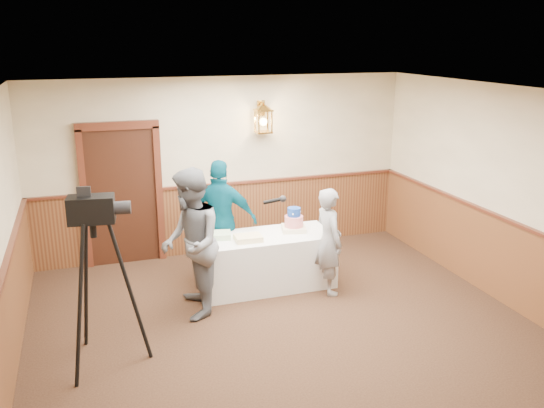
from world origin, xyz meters
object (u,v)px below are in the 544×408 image
(tv_camera_rig, at_px, (99,291))
(tiered_cake, at_px, (294,222))
(sheet_cake_yellow, at_px, (248,238))
(interviewer, at_px, (191,244))
(baker, at_px, (329,241))
(sheet_cake_green, at_px, (218,235))
(display_table, at_px, (267,260))
(assistant_p, at_px, (221,220))

(tv_camera_rig, bearing_deg, tiered_cake, 34.83)
(sheet_cake_yellow, distance_m, interviewer, 0.94)
(tiered_cake, distance_m, interviewer, 1.67)
(baker, distance_m, tv_camera_rig, 3.12)
(tiered_cake, bearing_deg, sheet_cake_green, 177.97)
(display_table, xyz_separation_m, sheet_cake_yellow, (-0.31, -0.13, 0.41))
(sheet_cake_green, xyz_separation_m, assistant_p, (0.13, 0.38, 0.08))
(sheet_cake_yellow, xyz_separation_m, baker, (1.03, -0.32, -0.05))
(sheet_cake_yellow, relative_size, baker, 0.24)
(baker, bearing_deg, tv_camera_rig, 102.32)
(interviewer, xyz_separation_m, baker, (1.87, 0.06, -0.20))
(tiered_cake, xyz_separation_m, baker, (0.31, -0.52, -0.15))
(sheet_cake_green, distance_m, tv_camera_rig, 2.16)
(interviewer, bearing_deg, tiered_cake, 116.64)
(sheet_cake_yellow, height_order, baker, baker)
(tiered_cake, height_order, sheet_cake_yellow, tiered_cake)
(display_table, bearing_deg, interviewer, -155.91)
(baker, relative_size, tv_camera_rig, 0.79)
(sheet_cake_yellow, distance_m, baker, 1.08)
(tiered_cake, bearing_deg, interviewer, -159.71)
(display_table, bearing_deg, tiered_cake, 8.67)
(display_table, height_order, assistant_p, assistant_p)
(display_table, height_order, tiered_cake, tiered_cake)
(tv_camera_rig, bearing_deg, sheet_cake_yellow, 38.80)
(display_table, distance_m, assistant_p, 0.87)
(baker, height_order, assistant_p, assistant_p)
(interviewer, distance_m, tv_camera_rig, 1.39)
(sheet_cake_green, relative_size, baker, 0.22)
(display_table, height_order, sheet_cake_green, sheet_cake_green)
(assistant_p, bearing_deg, display_table, 161.78)
(tv_camera_rig, bearing_deg, sheet_cake_green, 49.01)
(baker, distance_m, assistant_p, 1.57)
(tiered_cake, height_order, sheet_cake_green, tiered_cake)
(tiered_cake, height_order, tv_camera_rig, tv_camera_rig)
(interviewer, bearing_deg, sheet_cake_yellow, 120.78)
(tiered_cake, xyz_separation_m, assistant_p, (-0.94, 0.42, -0.01))
(display_table, distance_m, tv_camera_rig, 2.68)
(tv_camera_rig, bearing_deg, assistant_p, 53.50)
(tiered_cake, bearing_deg, tv_camera_rig, -152.58)
(interviewer, relative_size, baker, 1.27)
(interviewer, distance_m, assistant_p, 1.18)
(sheet_cake_yellow, bearing_deg, baker, -17.40)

